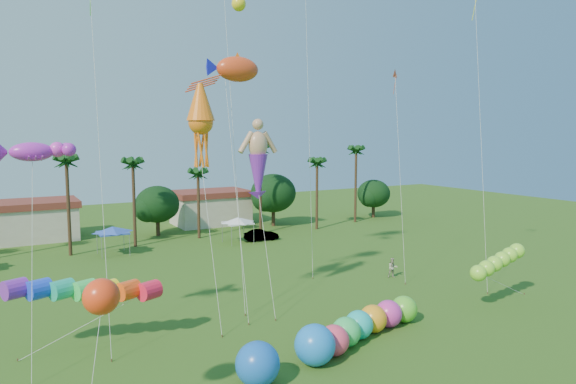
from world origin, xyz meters
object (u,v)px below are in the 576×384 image
blue_ball (258,364)px  spectator_b (393,268)px  car_b (261,235)px  caterpillar_inflatable (356,328)px

blue_ball → spectator_b: bearing=31.6°
car_b → caterpillar_inflatable: bearing=167.3°
car_b → spectator_b: spectator_b is taller
spectator_b → caterpillar_inflatable: 15.41m
caterpillar_inflatable → spectator_b: bearing=23.7°
blue_ball → caterpillar_inflatable: bearing=13.6°
car_b → caterpillar_inflatable: size_ratio=0.37×
car_b → caterpillar_inflatable: caterpillar_inflatable is taller
spectator_b → blue_ball: blue_ball is taller
blue_ball → car_b: bearing=63.0°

